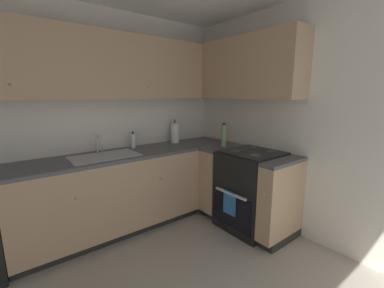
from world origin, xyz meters
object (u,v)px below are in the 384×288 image
at_px(oven_range, 251,190).
at_px(soap_bottle, 133,141).
at_px(oil_bottle, 224,135).
at_px(paper_towel_roll, 175,133).

height_order(oven_range, soap_bottle, soap_bottle).
xyz_separation_m(oven_range, soap_bottle, (-0.96, 1.05, 0.53)).
bearing_deg(soap_bottle, oil_bottle, -32.86).
distance_m(paper_towel_roll, oil_bottle, 0.68).
bearing_deg(oven_range, soap_bottle, 132.28).
bearing_deg(paper_towel_roll, oil_bottle, -59.97).
bearing_deg(oven_range, oil_bottle, 92.36).
distance_m(oven_range, paper_towel_roll, 1.23).
relative_size(oven_range, oil_bottle, 3.52).
distance_m(oven_range, soap_bottle, 1.52).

